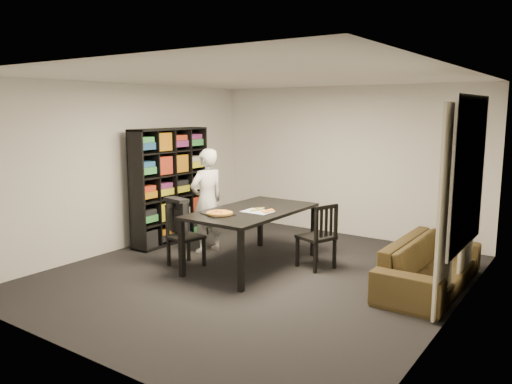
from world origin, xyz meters
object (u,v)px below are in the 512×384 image
Objects in this scene: chair_left at (182,230)px; sofa at (430,265)px; baking_tray at (218,214)px; person at (207,201)px; dining_table at (252,215)px; pepperoni_pizza at (220,213)px; chair_right at (321,232)px; bookshelf at (170,186)px.

chair_left is 3.35m from sofa.
person is at bearing 137.96° from baking_tray.
baking_tray reaches higher than dining_table.
baking_tray is 0.05m from pepperoni_pizza.
chair_right is (1.71, 0.95, 0.02)m from chair_left.
person is (0.89, -0.12, -0.14)m from bookshelf.
chair_left reaches higher than dining_table.
sofa is (4.21, 0.22, -0.65)m from bookshelf.
pepperoni_pizza is at bearing -15.77° from baking_tray.
chair_right reaches higher than dining_table.
person reaches higher than chair_right.
pepperoni_pizza is (0.84, -0.73, 0.03)m from person.
chair_left is 0.96× the size of chair_right.
pepperoni_pizza is at bearing -105.35° from dining_table.
bookshelf is at bearing 153.76° from baking_tray.
chair_left is at bearing -38.97° from bookshelf.
dining_table is 0.57m from pepperoni_pizza.
dining_table is 2.44m from sofa.
sofa is (2.53, 1.05, -0.52)m from baking_tray.
pepperoni_pizza is (-1.02, -0.95, 0.31)m from chair_right.
sofa is (3.17, 1.07, -0.21)m from chair_left.
chair_right is 0.57× the size of person.
sofa is at bearing 3.04° from bookshelf.
person is (-1.85, -0.23, 0.28)m from chair_right.
chair_right is 2.63× the size of pepperoni_pizza.
person is (-0.99, 0.19, 0.07)m from dining_table.
baking_tray is (0.79, -0.71, 0.01)m from person.
chair_left is 0.55× the size of person.
bookshelf is 1.93m from pepperoni_pizza.
person is 1.07m from baking_tray.
dining_table is at bearing 74.65° from pepperoni_pizza.
sofa is at bearing 12.77° from dining_table.
pepperoni_pizza is (-0.15, -0.54, 0.10)m from dining_table.
pepperoni_pizza is at bearing 113.25° from sofa.
dining_table is 2.20× the size of chair_left.
dining_table is 2.12× the size of chair_right.
person is at bearing -64.21° from chair_right.
chair_right is (2.75, 0.11, -0.43)m from bookshelf.
baking_tray is at bearing 112.60° from sofa.
bookshelf reaches higher than dining_table.
chair_right reaches higher than baking_tray.
pepperoni_pizza reaches higher than sofa.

